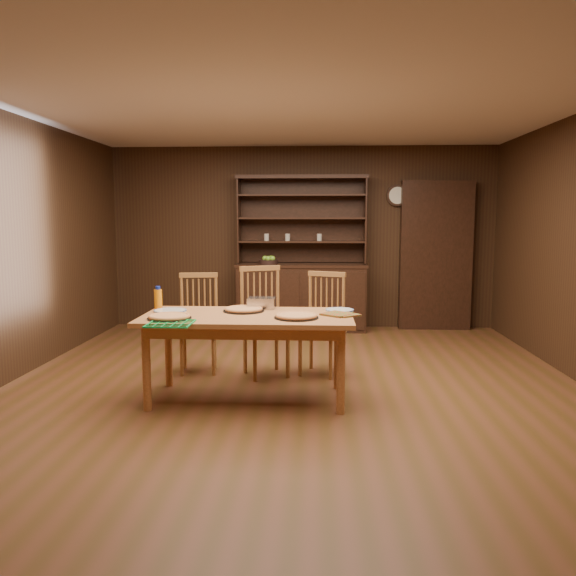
# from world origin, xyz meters

# --- Properties ---
(floor) EXTENTS (6.00, 6.00, 0.00)m
(floor) POSITION_xyz_m (0.00, 0.00, 0.00)
(floor) COLOR brown
(floor) RESTS_ON ground
(room_shell) EXTENTS (6.00, 6.00, 6.00)m
(room_shell) POSITION_xyz_m (0.00, 0.00, 1.58)
(room_shell) COLOR silver
(room_shell) RESTS_ON floor
(china_hutch) EXTENTS (1.84, 0.52, 2.17)m
(china_hutch) POSITION_xyz_m (-0.00, 2.75, 0.60)
(china_hutch) COLOR #321910
(china_hutch) RESTS_ON floor
(doorway) EXTENTS (1.00, 0.18, 2.10)m
(doorway) POSITION_xyz_m (1.90, 2.90, 1.05)
(doorway) COLOR #321910
(doorway) RESTS_ON floor
(wall_clock) EXTENTS (0.30, 0.05, 0.30)m
(wall_clock) POSITION_xyz_m (1.35, 2.96, 1.90)
(wall_clock) COLOR #321910
(wall_clock) RESTS_ON room_shell
(dining_table) EXTENTS (1.81, 0.90, 0.75)m
(dining_table) POSITION_xyz_m (-0.38, -0.39, 0.66)
(dining_table) COLOR #CD8447
(dining_table) RESTS_ON floor
(chair_left) EXTENTS (0.46, 0.45, 1.02)m
(chair_left) POSITION_xyz_m (-1.01, 0.53, 0.54)
(chair_left) COLOR #AE713B
(chair_left) RESTS_ON floor
(chair_center) EXTENTS (0.59, 0.58, 1.10)m
(chair_center) POSITION_xyz_m (-0.32, 0.43, 0.58)
(chair_center) COLOR #AE713B
(chair_center) RESTS_ON floor
(chair_right) EXTENTS (0.54, 0.53, 1.04)m
(chair_right) POSITION_xyz_m (0.29, 0.51, 0.55)
(chair_right) COLOR #AE713B
(chair_right) RESTS_ON floor
(pizza_left) EXTENTS (0.36, 0.36, 0.04)m
(pizza_left) POSITION_xyz_m (-1.00, -0.62, 0.77)
(pizza_left) COLOR black
(pizza_left) RESTS_ON dining_table
(pizza_right) EXTENTS (0.37, 0.37, 0.04)m
(pizza_right) POSITION_xyz_m (0.05, -0.53, 0.77)
(pizza_right) COLOR black
(pizza_right) RESTS_ON dining_table
(pizza_center) EXTENTS (0.37, 0.37, 0.04)m
(pizza_center) POSITION_xyz_m (-0.44, -0.21, 0.77)
(pizza_center) COLOR black
(pizza_center) RESTS_ON dining_table
(cooling_rack) EXTENTS (0.36, 0.36, 0.02)m
(cooling_rack) POSITION_xyz_m (-0.93, -0.85, 0.76)
(cooling_rack) COLOR #0DA944
(cooling_rack) RESTS_ON dining_table
(plate_left) EXTENTS (0.29, 0.29, 0.02)m
(plate_left) POSITION_xyz_m (-1.09, -0.25, 0.76)
(plate_left) COLOR silver
(plate_left) RESTS_ON dining_table
(plate_right) EXTENTS (0.26, 0.26, 0.02)m
(plate_right) POSITION_xyz_m (0.43, -0.14, 0.76)
(plate_right) COLOR silver
(plate_right) RESTS_ON dining_table
(foil_dish) EXTENTS (0.26, 0.19, 0.10)m
(foil_dish) POSITION_xyz_m (-0.29, -0.03, 0.80)
(foil_dish) COLOR silver
(foil_dish) RESTS_ON dining_table
(juice_bottle) EXTENTS (0.07, 0.07, 0.21)m
(juice_bottle) POSITION_xyz_m (-1.25, -0.09, 0.85)
(juice_bottle) COLOR orange
(juice_bottle) RESTS_ON dining_table
(pot_holder_a) EXTENTS (0.27, 0.27, 0.01)m
(pot_holder_a) POSITION_xyz_m (0.47, -0.38, 0.76)
(pot_holder_a) COLOR #B11F14
(pot_holder_a) RESTS_ON dining_table
(pot_holder_b) EXTENTS (0.31, 0.31, 0.02)m
(pot_holder_b) POSITION_xyz_m (0.40, -0.36, 0.76)
(pot_holder_b) COLOR #B11F14
(pot_holder_b) RESTS_ON dining_table
(fruit_bowl) EXTENTS (0.27, 0.27, 0.12)m
(fruit_bowl) POSITION_xyz_m (-0.46, 2.69, 0.98)
(fruit_bowl) COLOR black
(fruit_bowl) RESTS_ON china_hutch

